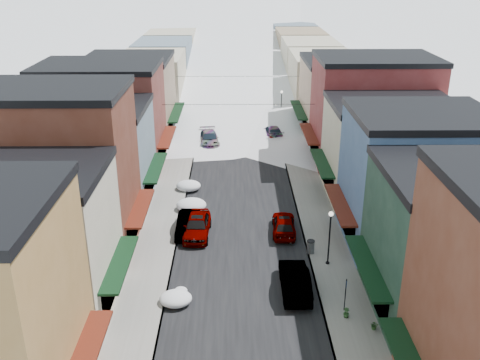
{
  "coord_description": "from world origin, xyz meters",
  "views": [
    {
      "loc": [
        -0.51,
        -16.11,
        20.52
      ],
      "look_at": [
        0.0,
        27.48,
        2.57
      ],
      "focal_mm": 40.0,
      "sensor_mm": 36.0,
      "label": 1
    }
  ],
  "objects_px": {
    "car_silver_sedan": "(197,225)",
    "car_green_sedan": "(295,280)",
    "car_dark_hatch": "(188,224)",
    "streetlamp_near": "(330,231)",
    "trash_can": "(311,247)"
  },
  "relations": [
    {
      "from": "car_dark_hatch",
      "to": "car_green_sedan",
      "type": "xyz_separation_m",
      "value": [
        7.8,
        -8.45,
        0.1
      ]
    },
    {
      "from": "car_green_sedan",
      "to": "trash_can",
      "type": "height_order",
      "value": "car_green_sedan"
    },
    {
      "from": "car_dark_hatch",
      "to": "streetlamp_near",
      "type": "xyz_separation_m",
      "value": [
        10.55,
        -5.2,
        2.02
      ]
    },
    {
      "from": "trash_can",
      "to": "streetlamp_near",
      "type": "height_order",
      "value": "streetlamp_near"
    },
    {
      "from": "car_green_sedan",
      "to": "streetlamp_near",
      "type": "bearing_deg",
      "value": -130.17
    },
    {
      "from": "car_dark_hatch",
      "to": "car_green_sedan",
      "type": "relative_size",
      "value": 0.89
    },
    {
      "from": "car_silver_sedan",
      "to": "trash_can",
      "type": "relative_size",
      "value": 4.95
    },
    {
      "from": "trash_can",
      "to": "car_silver_sedan",
      "type": "bearing_deg",
      "value": 159.96
    },
    {
      "from": "trash_can",
      "to": "streetlamp_near",
      "type": "distance_m",
      "value": 2.83
    },
    {
      "from": "car_green_sedan",
      "to": "streetlamp_near",
      "type": "relative_size",
      "value": 1.25
    },
    {
      "from": "car_silver_sedan",
      "to": "streetlamp_near",
      "type": "xyz_separation_m",
      "value": [
        9.75,
        -4.73,
        1.92
      ]
    },
    {
      "from": "car_silver_sedan",
      "to": "car_green_sedan",
      "type": "relative_size",
      "value": 0.97
    },
    {
      "from": "car_green_sedan",
      "to": "trash_can",
      "type": "relative_size",
      "value": 5.11
    },
    {
      "from": "car_silver_sedan",
      "to": "trash_can",
      "type": "distance_m",
      "value": 9.26
    },
    {
      "from": "trash_can",
      "to": "car_dark_hatch",
      "type": "bearing_deg",
      "value": 159.02
    }
  ]
}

